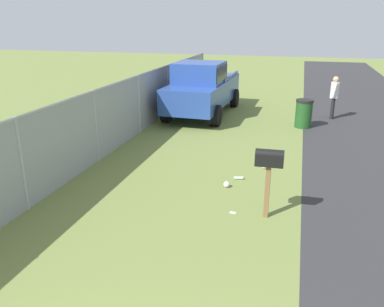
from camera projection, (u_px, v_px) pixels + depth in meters
name	position (u px, v px, depth m)	size (l,w,h in m)	color
mailbox	(269.00, 163.00, 7.19)	(0.23, 0.53, 1.37)	brown
pickup_truck	(202.00, 87.00, 15.11)	(5.13, 2.25, 2.09)	#284793
trash_bin	(304.00, 113.00, 13.56)	(0.59, 0.59, 0.98)	#1E4C1E
pedestrian	(334.00, 95.00, 14.59)	(0.49, 0.30, 1.60)	black
fence_section	(120.00, 112.00, 11.48)	(20.46, 0.07, 1.91)	#9EA3A8
litter_wrapper_by_mailbox	(233.00, 212.00, 7.69)	(0.12, 0.08, 0.01)	silver
litter_bottle_midfield_b	(238.00, 178.00, 9.27)	(0.07, 0.07, 0.22)	#B2D8BF
litter_bag_far_scatter	(264.00, 166.00, 9.90)	(0.14, 0.14, 0.14)	silver
litter_bag_midfield_a	(227.00, 184.00, 8.83)	(0.14, 0.14, 0.14)	silver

